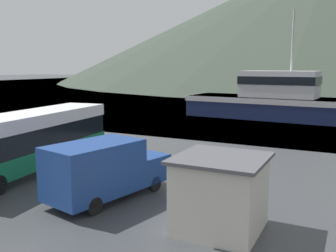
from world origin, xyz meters
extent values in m
plane|color=#3D5160|center=(0.00, 140.73, 0.00)|extent=(240.00, 240.00, 0.00)
cone|color=#333D33|center=(2.09, 160.66, 25.26)|extent=(211.71, 211.71, 50.53)
cube|color=#146B3D|center=(-2.46, 8.99, 0.93)|extent=(3.74, 10.92, 0.96)
cube|color=black|center=(-2.46, 8.99, 1.96)|extent=(3.67, 10.70, 1.10)
cube|color=silver|center=(-2.46, 8.99, 2.85)|extent=(3.74, 10.92, 0.69)
cube|color=black|center=(-3.05, 14.33, 1.77)|extent=(2.26, 0.31, 1.48)
cylinder|color=black|center=(-4.01, 12.59, 0.45)|extent=(0.40, 0.93, 0.90)
cylinder|color=black|center=(-1.74, 12.84, 0.45)|extent=(0.40, 0.93, 0.90)
cube|color=navy|center=(3.47, 6.63, 1.43)|extent=(2.98, 4.34, 2.17)
cube|color=navy|center=(4.06, 9.40, 0.95)|extent=(2.50, 2.12, 1.19)
cube|color=black|center=(3.89, 8.59, 1.92)|extent=(1.83, 0.45, 0.76)
cylinder|color=black|center=(3.05, 9.39, 0.35)|extent=(0.36, 0.73, 0.70)
cylinder|color=black|center=(4.98, 8.97, 0.35)|extent=(0.36, 0.73, 0.70)
cylinder|color=black|center=(2.31, 5.95, 0.35)|extent=(0.36, 0.73, 0.70)
cylinder|color=black|center=(4.24, 5.53, 0.35)|extent=(0.36, 0.73, 0.70)
cube|color=#19234C|center=(7.90, 35.90, 1.16)|extent=(24.89, 7.45, 2.32)
cube|color=silver|center=(7.90, 35.90, 2.03)|extent=(25.14, 7.53, 0.58)
cube|color=silver|center=(5.45, 36.09, 3.73)|extent=(8.13, 4.51, 2.82)
cube|color=black|center=(5.45, 36.09, 4.16)|extent=(8.29, 4.63, 0.85)
cylinder|color=#B2B2B7|center=(6.62, 36.00, 8.28)|extent=(0.20, 0.20, 6.27)
cube|color=beige|center=(8.94, 6.44, 1.24)|extent=(2.73, 2.77, 2.48)
cube|color=#4C4C51|center=(8.94, 6.44, 2.54)|extent=(3.00, 3.04, 0.12)
cube|color=black|center=(4.70, 38.19, 0.37)|extent=(5.70, 5.25, 0.74)
cylinder|color=#B29919|center=(-8.69, 18.82, 0.26)|extent=(0.27, 0.27, 0.51)
sphere|color=#B29919|center=(-8.69, 18.82, 0.59)|extent=(0.31, 0.31, 0.31)
camera|label=1|loc=(12.84, -5.34, 5.59)|focal=40.00mm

